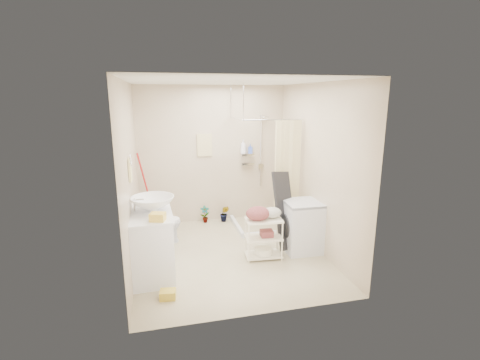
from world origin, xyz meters
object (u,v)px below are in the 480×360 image
object	(u,v)px
toilet	(160,222)
laundry_rack	(264,235)
washing_machine	(302,226)
vanity	(152,243)

from	to	relation	value
toilet	laundry_rack	xyz separation A→B (m)	(1.51, -0.96, 0.03)
laundry_rack	washing_machine	bearing A→B (deg)	14.69
vanity	toilet	xyz separation A→B (m)	(0.12, 1.07, -0.10)
vanity	washing_machine	xyz separation A→B (m)	(2.30, 0.24, -0.05)
vanity	washing_machine	bearing A→B (deg)	3.27
vanity	toilet	world-z (taller)	vanity
laundry_rack	toilet	bearing A→B (deg)	151.93
toilet	washing_machine	xyz separation A→B (m)	(2.18, -0.83, 0.05)
washing_machine	laundry_rack	size ratio (longest dim) A/B	1.08
washing_machine	laundry_rack	world-z (taller)	washing_machine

